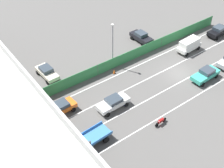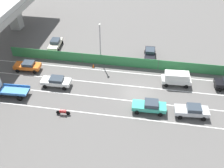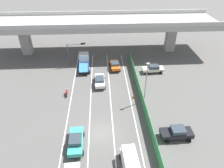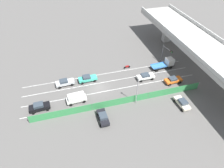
{
  "view_description": "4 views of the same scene",
  "coord_description": "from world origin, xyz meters",
  "px_view_note": "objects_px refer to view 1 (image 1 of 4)",
  "views": [
    {
      "loc": [
        -22.65,
        29.34,
        27.41
      ],
      "look_at": [
        1.88,
        11.09,
        2.07
      ],
      "focal_mm": 47.72,
      "sensor_mm": 36.0,
      "label": 1
    },
    {
      "loc": [
        -29.9,
        -1.25,
        25.51
      ],
      "look_at": [
        0.64,
        3.78,
        0.87
      ],
      "focal_mm": 41.98,
      "sensor_mm": 36.0,
      "label": 2
    },
    {
      "loc": [
        0.34,
        -20.79,
        22.09
      ],
      "look_at": [
        2.09,
        9.83,
        1.68
      ],
      "focal_mm": 33.47,
      "sensor_mm": 36.0,
      "label": 3
    },
    {
      "loc": [
        37.24,
        -7.23,
        32.54
      ],
      "look_at": [
        1.52,
        2.99,
        1.72
      ],
      "focal_mm": 32.69,
      "sensor_mm": 36.0,
      "label": 4
    }
  ],
  "objects_px": {
    "flatbed_truck_blue": "(77,144)",
    "traffic_cone": "(114,72)",
    "car_van_white": "(189,44)",
    "street_lamp": "(113,41)",
    "car_taxi_orange": "(60,108)",
    "car_taxi_teal": "(206,74)",
    "motorcycle": "(161,121)",
    "parked_sedan_cream": "(47,72)",
    "car_sedan_black": "(218,31)",
    "traffic_light": "(81,143)",
    "car_hatchback_white": "(113,102)",
    "parked_sedan_dark": "(141,37)"
  },
  "relations": [
    {
      "from": "car_taxi_teal",
      "to": "traffic_light",
      "type": "bearing_deg",
      "value": 95.08
    },
    {
      "from": "car_van_white",
      "to": "car_taxi_orange",
      "type": "bearing_deg",
      "value": 90.33
    },
    {
      "from": "flatbed_truck_blue",
      "to": "traffic_cone",
      "type": "height_order",
      "value": "flatbed_truck_blue"
    },
    {
      "from": "flatbed_truck_blue",
      "to": "motorcycle",
      "type": "distance_m",
      "value": 10.8
    },
    {
      "from": "car_sedan_black",
      "to": "traffic_cone",
      "type": "xyz_separation_m",
      "value": [
        2.11,
        21.66,
        -0.6
      ]
    },
    {
      "from": "parked_sedan_dark",
      "to": "street_lamp",
      "type": "distance_m",
      "value": 9.46
    },
    {
      "from": "car_van_white",
      "to": "traffic_cone",
      "type": "distance_m",
      "value": 13.89
    },
    {
      "from": "car_sedan_black",
      "to": "street_lamp",
      "type": "xyz_separation_m",
      "value": [
        3.77,
        20.71,
        3.48
      ]
    },
    {
      "from": "traffic_light",
      "to": "traffic_cone",
      "type": "bearing_deg",
      "value": -48.66
    },
    {
      "from": "car_van_white",
      "to": "car_taxi_teal",
      "type": "bearing_deg",
      "value": 150.58
    },
    {
      "from": "motorcycle",
      "to": "parked_sedan_dark",
      "type": "relative_size",
      "value": 0.45
    },
    {
      "from": "car_sedan_black",
      "to": "traffic_cone",
      "type": "relative_size",
      "value": 6.21
    },
    {
      "from": "car_hatchback_white",
      "to": "street_lamp",
      "type": "xyz_separation_m",
      "value": [
        7.46,
        -5.47,
        3.56
      ]
    },
    {
      "from": "car_taxi_teal",
      "to": "flatbed_truck_blue",
      "type": "bearing_deg",
      "value": 90.23
    },
    {
      "from": "car_taxi_teal",
      "to": "traffic_cone",
      "type": "distance_m",
      "value": 13.42
    },
    {
      "from": "flatbed_truck_blue",
      "to": "motorcycle",
      "type": "xyz_separation_m",
      "value": [
        -2.56,
        -10.45,
        -0.88
      ]
    },
    {
      "from": "car_taxi_teal",
      "to": "parked_sedan_cream",
      "type": "relative_size",
      "value": 1.06
    },
    {
      "from": "motorcycle",
      "to": "traffic_cone",
      "type": "height_order",
      "value": "motorcycle"
    },
    {
      "from": "motorcycle",
      "to": "traffic_cone",
      "type": "relative_size",
      "value": 2.71
    },
    {
      "from": "parked_sedan_dark",
      "to": "car_taxi_teal",
      "type": "bearing_deg",
      "value": -177.24
    },
    {
      "from": "car_van_white",
      "to": "street_lamp",
      "type": "relative_size",
      "value": 0.62
    },
    {
      "from": "car_hatchback_white",
      "to": "parked_sedan_cream",
      "type": "distance_m",
      "value": 11.73
    },
    {
      "from": "car_taxi_orange",
      "to": "flatbed_truck_blue",
      "type": "height_order",
      "value": "flatbed_truck_blue"
    },
    {
      "from": "parked_sedan_cream",
      "to": "traffic_cone",
      "type": "xyz_separation_m",
      "value": [
        -5.26,
        -8.46,
        -0.55
      ]
    },
    {
      "from": "car_sedan_black",
      "to": "traffic_light",
      "type": "bearing_deg",
      "value": 104.62
    },
    {
      "from": "parked_sedan_cream",
      "to": "street_lamp",
      "type": "distance_m",
      "value": 10.67
    },
    {
      "from": "car_sedan_black",
      "to": "traffic_light",
      "type": "height_order",
      "value": "traffic_light"
    },
    {
      "from": "flatbed_truck_blue",
      "to": "traffic_light",
      "type": "bearing_deg",
      "value": 165.96
    },
    {
      "from": "car_taxi_orange",
      "to": "parked_sedan_cream",
      "type": "height_order",
      "value": "parked_sedan_cream"
    },
    {
      "from": "motorcycle",
      "to": "parked_sedan_cream",
      "type": "bearing_deg",
      "value": 22.07
    },
    {
      "from": "car_hatchback_white",
      "to": "motorcycle",
      "type": "bearing_deg",
      "value": -153.52
    },
    {
      "from": "motorcycle",
      "to": "street_lamp",
      "type": "distance_m",
      "value": 14.14
    },
    {
      "from": "car_sedan_black",
      "to": "flatbed_truck_blue",
      "type": "distance_m",
      "value": 34.43
    },
    {
      "from": "car_taxi_orange",
      "to": "car_van_white",
      "type": "distance_m",
      "value": 24.23
    },
    {
      "from": "car_taxi_orange",
      "to": "car_van_white",
      "type": "relative_size",
      "value": 0.97
    },
    {
      "from": "car_van_white",
      "to": "parked_sedan_cream",
      "type": "xyz_separation_m",
      "value": [
        7.65,
        22.12,
        -0.31
      ]
    },
    {
      "from": "motorcycle",
      "to": "street_lamp",
      "type": "xyz_separation_m",
      "value": [
        13.34,
        -2.54,
        3.96
      ]
    },
    {
      "from": "car_taxi_orange",
      "to": "motorcycle",
      "type": "height_order",
      "value": "car_taxi_orange"
    },
    {
      "from": "car_sedan_black",
      "to": "traffic_light",
      "type": "distance_m",
      "value": 35.44
    },
    {
      "from": "car_hatchback_white",
      "to": "traffic_cone",
      "type": "distance_m",
      "value": 7.37
    },
    {
      "from": "street_lamp",
      "to": "traffic_cone",
      "type": "xyz_separation_m",
      "value": [
        -1.66,
        0.95,
        -4.08
      ]
    },
    {
      "from": "flatbed_truck_blue",
      "to": "street_lamp",
      "type": "bearing_deg",
      "value": -50.33
    },
    {
      "from": "car_taxi_orange",
      "to": "car_taxi_teal",
      "type": "relative_size",
      "value": 0.93
    },
    {
      "from": "parked_sedan_cream",
      "to": "car_hatchback_white",
      "type": "bearing_deg",
      "value": -160.39
    },
    {
      "from": "motorcycle",
      "to": "street_lamp",
      "type": "relative_size",
      "value": 0.27
    },
    {
      "from": "car_van_white",
      "to": "traffic_cone",
      "type": "bearing_deg",
      "value": 80.08
    },
    {
      "from": "motorcycle",
      "to": "parked_sedan_dark",
      "type": "distance_m",
      "value": 19.51
    },
    {
      "from": "car_taxi_orange",
      "to": "street_lamp",
      "type": "bearing_deg",
      "value": -70.01
    },
    {
      "from": "car_van_white",
      "to": "flatbed_truck_blue",
      "type": "relative_size",
      "value": 0.72
    },
    {
      "from": "motorcycle",
      "to": "traffic_light",
      "type": "xyz_separation_m",
      "value": [
        0.65,
        10.93,
        3.23
      ]
    }
  ]
}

